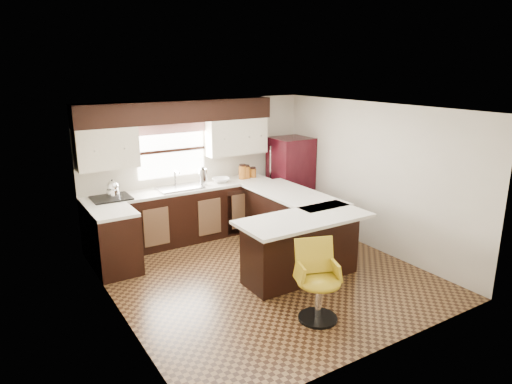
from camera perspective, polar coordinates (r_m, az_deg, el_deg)
floor at (r=6.79m, az=1.13°, el=-10.24°), size 4.40×4.40×0.00m
ceiling at (r=6.14m, az=1.25°, el=10.37°), size 4.40×4.40×0.00m
wall_back at (r=8.23m, az=-7.23°, el=3.12°), size 4.40×0.00×4.40m
wall_front at (r=4.77m, az=15.88°, el=-6.61°), size 4.40×0.00×4.40m
wall_left at (r=5.55m, az=-17.33°, el=-3.60°), size 0.00×4.40×4.40m
wall_right at (r=7.68m, az=14.43°, el=1.84°), size 0.00×4.40×4.40m
base_cab_back at (r=7.99m, az=-9.06°, el=-2.92°), size 3.30×0.60×0.90m
base_cab_left at (r=7.01m, az=-17.16°, el=-6.10°), size 0.60×0.70×0.90m
counter_back at (r=7.86m, az=-9.21°, el=0.35°), size 3.30×0.60×0.04m
counter_left at (r=6.86m, az=-17.48°, el=-2.42°), size 0.60×0.70×0.04m
soffit at (r=7.76m, az=-9.65°, el=9.90°), size 3.40×0.35×0.36m
upper_cab_left at (r=7.45m, az=-18.19°, el=5.23°), size 0.94×0.35×0.64m
upper_cab_right at (r=8.29m, az=-2.54°, el=6.96°), size 1.14×0.35×0.64m
window_pane at (r=7.96m, az=-10.53°, el=5.12°), size 1.20×0.02×0.90m
valance at (r=7.86m, az=-10.56°, el=7.87°), size 1.30×0.06×0.18m
sink at (r=7.81m, az=-9.50°, el=0.53°), size 0.75×0.45×0.03m
dishwasher at (r=8.18m, az=-1.81°, el=-2.45°), size 0.58×0.03×0.78m
cooktop at (r=7.47m, az=-17.65°, el=-0.71°), size 0.58×0.50×0.02m
peninsula_long at (r=7.57m, az=4.28°, el=-3.82°), size 0.60×1.95×0.90m
peninsula_return at (r=6.54m, az=5.61°, el=-7.02°), size 1.65×0.60×0.90m
counter_pen_long at (r=7.45m, az=4.66°, el=-0.32°), size 0.84×1.95×0.04m
counter_pen_return at (r=6.30m, az=6.08°, el=-3.35°), size 1.89×0.84×0.04m
refrigerator at (r=8.81m, az=4.31°, el=1.49°), size 0.71×0.68×1.65m
bar_chair at (r=5.52m, az=7.88°, el=-11.16°), size 0.66×0.66×0.97m
kettle at (r=7.44m, az=-17.49°, el=0.45°), size 0.21×0.21×0.28m
percolator at (r=7.97m, az=-6.65°, el=1.88°), size 0.14×0.14×0.28m
mixing_bowl at (r=8.15m, az=-4.41°, el=1.49°), size 0.38×0.38×0.08m
canister_large at (r=8.36m, az=-1.71°, el=2.47°), size 0.14×0.14×0.24m
canister_med at (r=8.40m, az=-1.22°, el=2.47°), size 0.14×0.14×0.22m
canister_small at (r=8.48m, az=-0.39°, el=2.40°), size 0.12×0.12×0.16m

